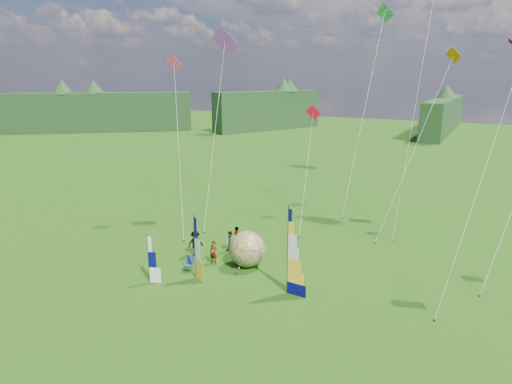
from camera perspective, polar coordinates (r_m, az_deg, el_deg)
The scene contains 18 objects.
ground at distance 25.58m, azimuth -2.36°, elevation -14.33°, with size 220.00×220.00×0.00m, color #254A09.
treeline_ring at distance 23.91m, azimuth -2.46°, elevation -5.91°, with size 210.00×210.00×8.00m, color #1A3B1D, non-canonical shape.
feather_banner_main at distance 26.16m, azimuth 3.98°, elevation -7.47°, with size 1.38×0.10×5.11m, color #070752, non-canonical shape.
side_banner_left at distance 28.44m, azimuth -7.66°, elevation -6.94°, with size 1.10×0.10×3.98m, color yellow, non-canonical shape.
side_banner_far at distance 28.50m, azimuth -13.30°, elevation -8.23°, with size 0.90×0.10×3.00m, color white, non-canonical shape.
bol_inflatable at distance 30.16m, azimuth -1.10°, elevation -7.14°, with size 2.39×2.39×2.39m, color navy.
spectator_a at distance 30.76m, azimuth -5.34°, elevation -7.55°, with size 0.58×0.38×1.60m, color #66594C.
spectator_b at distance 32.68m, azimuth -3.20°, elevation -6.22°, with size 0.74×0.36×1.52m, color #66594C.
spectator_c at distance 32.13m, azimuth -7.59°, elevation -6.42°, with size 1.18×0.44×1.83m, color #66594C.
spectator_d at distance 33.15m, azimuth -2.42°, elevation -5.74°, with size 0.99×0.41×1.70m, color #66594C.
camp_chair at distance 29.96m, azimuth -8.43°, elevation -8.89°, with size 0.59×0.59×1.02m, color navy, non-canonical shape.
kite_whale at distance 40.13m, azimuth 19.74°, elevation 13.31°, with size 3.68×15.36×24.08m, color black, non-canonical shape.
kite_rainbow_delta at distance 37.84m, azimuth -5.21°, elevation 8.71°, with size 5.64×10.26×17.04m, color red, non-canonical shape.
kite_parafoil at distance 26.92m, azimuth 26.64°, elevation 3.51°, with size 5.99×10.72×15.82m, color #C70000, non-canonical shape.
small_kite_red at distance 38.07m, azimuth 6.38°, elevation 3.49°, with size 4.35×9.70×10.18m, color red, non-canonical shape.
small_kite_orange at distance 37.31m, azimuth 19.37°, elevation 6.17°, with size 5.44×10.33×14.85m, color orange, non-canonical shape.
small_kite_pink at distance 36.70m, azimuth -9.67°, elevation 6.29°, with size 6.54×7.43×14.39m, color #C63B5D, non-canonical shape.
small_kite_green at distance 43.82m, azimuth 13.44°, elevation 10.78°, with size 3.11×12.98×19.47m, color green, non-canonical shape.
Camera 1 is at (11.52, -19.20, 12.38)m, focal length 32.00 mm.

